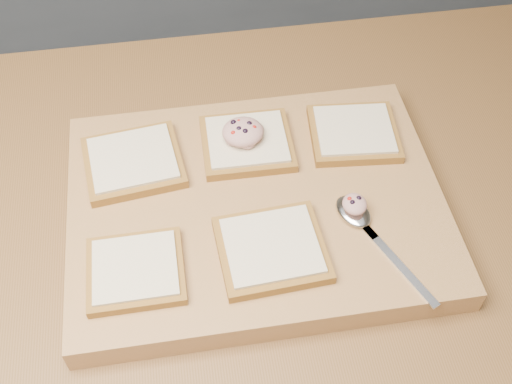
# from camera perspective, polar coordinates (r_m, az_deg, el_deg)

# --- Properties ---
(island_counter) EXTENTS (2.00, 0.80, 0.90)m
(island_counter) POSITION_cam_1_polar(r_m,az_deg,el_deg) (1.27, -5.82, -14.69)
(island_counter) COLOR slate
(island_counter) RESTS_ON ground
(cutting_board) EXTENTS (0.49, 0.38, 0.04)m
(cutting_board) POSITION_cam_1_polar(r_m,az_deg,el_deg) (0.86, 0.00, -1.32)
(cutting_board) COLOR #A77547
(cutting_board) RESTS_ON island_counter
(bread_far_left) EXTENTS (0.14, 0.13, 0.02)m
(bread_far_left) POSITION_cam_1_polar(r_m,az_deg,el_deg) (0.89, -10.85, 2.67)
(bread_far_left) COLOR brown
(bread_far_left) RESTS_ON cutting_board
(bread_far_center) EXTENTS (0.13, 0.12, 0.02)m
(bread_far_center) POSITION_cam_1_polar(r_m,az_deg,el_deg) (0.90, -0.80, 4.39)
(bread_far_center) COLOR brown
(bread_far_center) RESTS_ON cutting_board
(bread_far_right) EXTENTS (0.13, 0.12, 0.02)m
(bread_far_right) POSITION_cam_1_polar(r_m,az_deg,el_deg) (0.93, 8.69, 5.23)
(bread_far_right) COLOR brown
(bread_far_right) RESTS_ON cutting_board
(bread_near_left) EXTENTS (0.12, 0.11, 0.02)m
(bread_near_left) POSITION_cam_1_polar(r_m,az_deg,el_deg) (0.79, -10.66, -6.84)
(bread_near_left) COLOR brown
(bread_near_left) RESTS_ON cutting_board
(bread_near_center) EXTENTS (0.14, 0.13, 0.02)m
(bread_near_center) POSITION_cam_1_polar(r_m,az_deg,el_deg) (0.79, 1.40, -5.07)
(bread_near_center) COLOR brown
(bread_near_center) RESTS_ON cutting_board
(tuna_salad_dollop) EXTENTS (0.06, 0.05, 0.03)m
(tuna_salad_dollop) POSITION_cam_1_polar(r_m,az_deg,el_deg) (0.89, -1.18, 5.39)
(tuna_salad_dollop) COLOR tan
(tuna_salad_dollop) RESTS_ON bread_far_center
(spoon) EXTENTS (0.10, 0.18, 0.01)m
(spoon) POSITION_cam_1_polar(r_m,az_deg,el_deg) (0.83, 9.21, -2.38)
(spoon) COLOR silver
(spoon) RESTS_ON cutting_board
(spoon_salad) EXTENTS (0.03, 0.03, 0.02)m
(spoon_salad) POSITION_cam_1_polar(r_m,az_deg,el_deg) (0.82, 8.76, -1.06)
(spoon_salad) COLOR tan
(spoon_salad) RESTS_ON spoon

